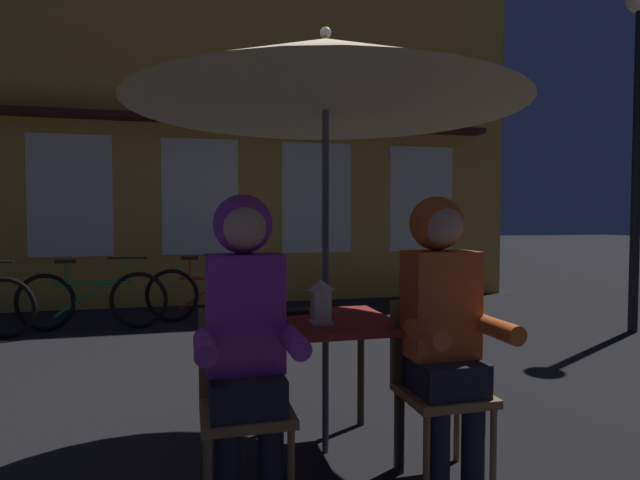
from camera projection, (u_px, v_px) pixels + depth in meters
name	position (u px, v px, depth m)	size (l,w,h in m)	color
ground_plane	(325.00, 452.00, 2.85)	(60.00, 60.00, 0.00)	black
cafe_table	(325.00, 337.00, 2.82)	(0.72, 0.72, 0.74)	maroon
patio_umbrella	(326.00, 75.00, 2.76)	(2.10, 2.10, 2.31)	#4C4C51
lantern	(321.00, 301.00, 2.68)	(0.11, 0.11, 0.23)	white
chair_left	(244.00, 394.00, 2.35)	(0.40, 0.40, 0.87)	olive
chair_right	(437.00, 378.00, 2.59)	(0.40, 0.40, 0.87)	olive
person_left_hooded	(245.00, 319.00, 2.28)	(0.45, 0.56, 1.40)	black
person_right_hooded	(443.00, 309.00, 2.51)	(0.45, 0.56, 1.40)	black
shopfront_building	(199.00, 99.00, 7.80)	(10.00, 0.93, 6.20)	gold
street_lamp	(639.00, 90.00, 5.73)	(0.32, 0.32, 3.88)	black
bicycle_second	(92.00, 300.00, 5.94)	(1.68, 0.18, 0.84)	black
bicycle_third	(213.00, 294.00, 6.40)	(1.65, 0.40, 0.84)	black
book	(288.00, 311.00, 2.98)	(0.20, 0.14, 0.02)	black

